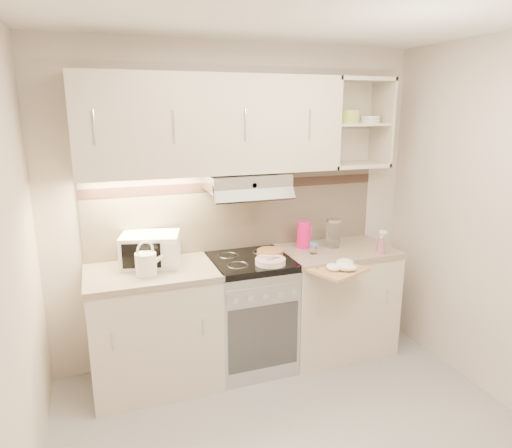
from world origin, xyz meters
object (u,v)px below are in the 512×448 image
Objects in this scene: spray_bottle at (381,243)px; glass_jar at (333,233)px; plate_stack at (270,261)px; cutting_board at (336,269)px; watering_can at (147,263)px; microwave at (151,249)px; pink_pitcher at (304,235)px; electric_range at (251,312)px.

glass_jar is at bearing 124.55° from spray_bottle.
plate_stack is 0.49m from cutting_board.
glass_jar reaches higher than plate_stack.
watering_can is 1.80m from spray_bottle.
microwave reaches higher than spray_bottle.
plate_stack is 1.13× the size of spray_bottle.
watering_can is 1.16× the size of glass_jar.
cutting_board is (0.04, -0.48, -0.14)m from pink_pitcher.
electric_range is 4.12× the size of pink_pitcher.
cutting_board is at bearing -174.21° from spray_bottle.
pink_pitcher is 0.91× the size of glass_jar.
microwave is 1.70× the size of watering_can.
microwave is (-0.73, 0.12, 0.56)m from electric_range.
glass_jar is at bearing 4.01° from electric_range.
plate_stack is at bearing 165.68° from spray_bottle.
pink_pitcher is 0.58× the size of cutting_board.
electric_range reaches higher than cutting_board.
microwave is 0.21m from watering_can.
electric_range is at bearing 124.41° from cutting_board.
spray_bottle reaches higher than electric_range.
spray_bottle is at bearing -24.67° from watering_can.
glass_jar reaches higher than pink_pitcher.
pink_pitcher is 0.24m from glass_jar.
glass_jar is at bearing 43.46° from cutting_board.
watering_can is 1.30m from pink_pitcher.
glass_jar is 0.39m from spray_bottle.
spray_bottle is at bearing -16.32° from pink_pitcher.
microwave is 1.97× the size of glass_jar.
pink_pitcher is at bearing 73.05° from cutting_board.
electric_range is 2.41× the size of cutting_board.
microwave is at bearing 160.74° from plate_stack.
glass_jar is (0.64, 0.22, 0.10)m from plate_stack.
electric_range is 0.93m from glass_jar.
watering_can is 0.74× the size of cutting_board.
electric_range is 0.78m from cutting_board.
spray_bottle is 0.53× the size of cutting_board.
spray_bottle is at bearing -2.96° from plate_stack.
glass_jar is at bearing 11.75° from microwave.
spray_bottle reaches higher than plate_stack.
electric_range is at bearing 119.21° from plate_stack.
plate_stack reaches higher than cutting_board.
spray_bottle is at bearing -4.16° from cutting_board.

